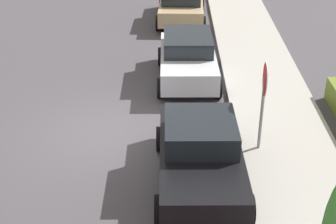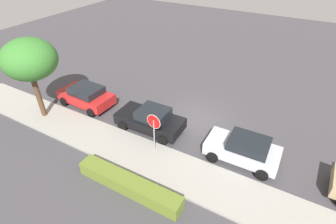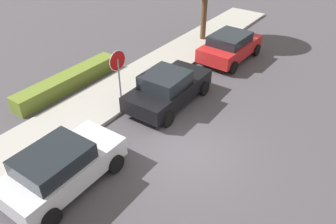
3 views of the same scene
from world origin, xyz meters
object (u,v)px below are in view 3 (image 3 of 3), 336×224
object	(u,v)px
parked_car_black	(168,88)
parked_car_red	(230,46)
stop_sign	(118,68)
parked_car_silver	(62,167)

from	to	relation	value
parked_car_black	parked_car_red	size ratio (longest dim) A/B	1.06
stop_sign	parked_car_black	bearing A→B (deg)	-51.31
stop_sign	parked_car_black	xyz separation A→B (m)	(1.27, -1.58, -0.98)
parked_car_red	parked_car_black	bearing A→B (deg)	178.43
stop_sign	parked_car_silver	xyz separation A→B (m)	(-4.54, -1.74, -0.96)
parked_car_red	parked_car_silver	bearing A→B (deg)	-179.96
parked_car_silver	parked_car_red	xyz separation A→B (m)	(11.32, 0.01, -0.01)
parked_car_red	stop_sign	bearing A→B (deg)	165.66
parked_car_black	parked_car_silver	distance (m)	5.81
parked_car_black	parked_car_silver	xyz separation A→B (m)	(-5.80, -0.16, 0.02)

